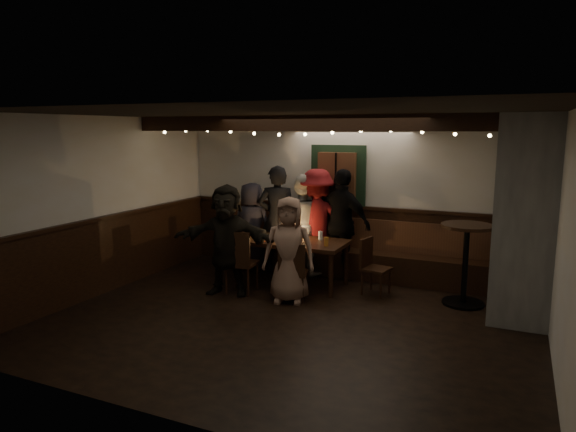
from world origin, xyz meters
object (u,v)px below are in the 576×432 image
at_px(person_c, 303,224).
at_px(chair_near_left, 239,259).
at_px(chair_near_right, 293,269).
at_px(person_a, 252,226).
at_px(chair_end, 372,263).
at_px(person_d, 317,222).
at_px(dining_table, 283,243).
at_px(high_top, 466,254).
at_px(person_b, 277,219).
at_px(person_f, 227,240).
at_px(person_g, 289,250).
at_px(person_e, 342,224).

bearing_deg(person_c, chair_near_left, 86.67).
relative_size(chair_near_right, person_a, 0.56).
xyz_separation_m(chair_end, person_d, (-1.12, 0.65, 0.42)).
distance_m(chair_end, person_d, 1.36).
height_order(dining_table, high_top, high_top).
xyz_separation_m(person_b, person_c, (0.44, 0.07, -0.07)).
xyz_separation_m(chair_end, person_f, (-1.93, -0.89, 0.35)).
height_order(person_d, person_f, person_d).
relative_size(person_c, person_g, 1.12).
height_order(chair_end, person_f, person_f).
xyz_separation_m(person_d, person_g, (0.15, -1.48, -0.14)).
distance_m(high_top, person_f, 3.37).
relative_size(high_top, person_a, 0.75).
xyz_separation_m(chair_near_left, person_c, (0.42, 1.43, 0.30)).
height_order(person_e, person_g, person_e).
bearing_deg(person_b, high_top, 152.19).
bearing_deg(dining_table, person_c, 85.44).
relative_size(high_top, person_e, 0.63).
bearing_deg(person_e, high_top, -177.88).
xyz_separation_m(person_a, person_c, (0.94, 0.06, 0.09)).
distance_m(chair_near_right, chair_end, 1.22).
relative_size(person_e, person_f, 1.10).
distance_m(person_c, person_g, 1.49).
relative_size(chair_near_left, person_c, 0.57).
bearing_deg(person_a, high_top, 170.44).
relative_size(chair_near_left, person_a, 0.63).
bearing_deg(person_g, person_a, 119.51).
xyz_separation_m(dining_table, person_c, (0.06, 0.70, 0.18)).
distance_m(chair_near_right, person_e, 1.51).
height_order(dining_table, chair_end, dining_table).
height_order(dining_table, person_c, person_c).
height_order(chair_end, person_d, person_d).
height_order(dining_table, chair_near_right, dining_table).
relative_size(dining_table, high_top, 1.77).
bearing_deg(person_c, chair_near_right, 119.81).
height_order(person_c, person_d, person_d).
distance_m(chair_near_right, person_d, 1.52).
distance_m(high_top, person_e, 2.05).
bearing_deg(person_e, chair_near_left, 71.06).
bearing_deg(high_top, person_c, 168.19).
bearing_deg(dining_table, chair_end, 3.73).
bearing_deg(chair_near_right, chair_end, 41.09).
distance_m(chair_near_right, person_c, 1.52).
distance_m(chair_near_left, person_a, 1.48).
bearing_deg(chair_near_right, high_top, 21.11).
height_order(dining_table, person_a, person_a).
xyz_separation_m(dining_table, chair_near_right, (0.48, -0.71, -0.18)).
xyz_separation_m(dining_table, chair_end, (1.40, 0.09, -0.19)).
relative_size(chair_near_left, person_f, 0.59).
bearing_deg(high_top, person_g, -158.60).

